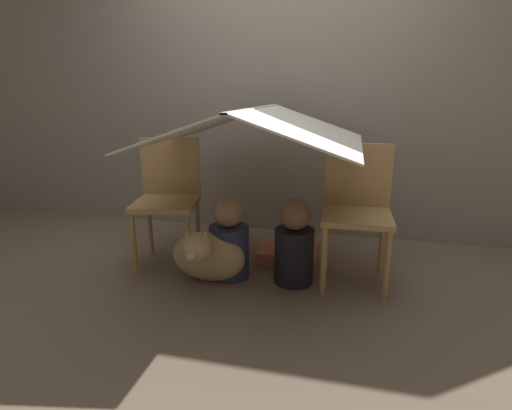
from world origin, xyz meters
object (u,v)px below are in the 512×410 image
chair_right (357,206)px  person_second (294,245)px  dog (206,255)px  chair_left (168,194)px  person_front (229,242)px

chair_right → person_second: chair_right is taller
dog → chair_left: bearing=143.7°
dog → person_front: bearing=48.8°
chair_right → dog: bearing=-164.5°
chair_left → person_second: chair_left is taller
chair_left → person_front: (0.50, -0.15, -0.26)m
person_second → chair_left: bearing=171.8°
person_second → dog: size_ratio=1.14×
chair_right → person_front: size_ratio=1.60×
chair_left → dog: chair_left is taller
person_second → person_front: bearing=-177.9°
dog → chair_right: bearing=17.0°
chair_right → person_front: 0.87m
chair_left → person_front: chair_left is taller
chair_right → person_second: 0.47m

